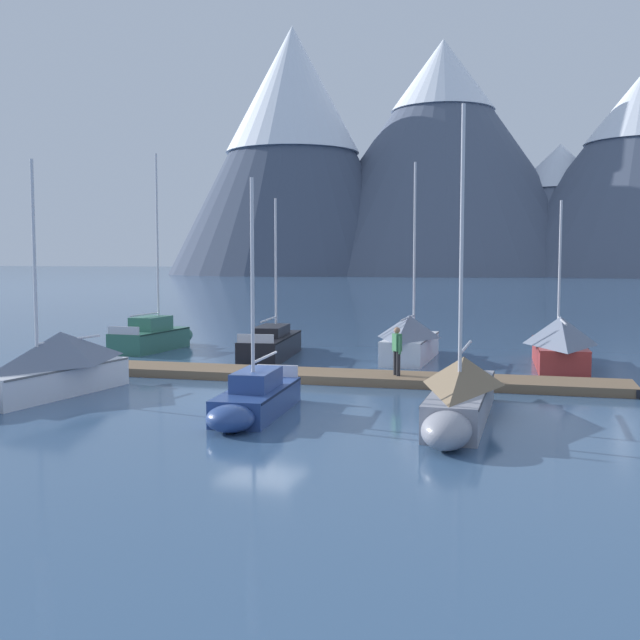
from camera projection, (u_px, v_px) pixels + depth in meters
ground_plane at (261, 398)px, 23.87m from camera, size 700.00×700.00×0.00m
mountain_west_summit at (293, 144)px, 214.89m from camera, size 70.02×70.02×68.92m
mountain_central_massif at (442, 155)px, 219.17m from camera, size 92.08×92.08×66.47m
mountain_shoulder_ridge at (559, 208)px, 213.09m from camera, size 70.89×70.89×35.96m
dock at (303, 375)px, 27.65m from camera, size 22.61×3.42×0.30m
sailboat_nearest_berth at (156, 336)px, 36.74m from camera, size 1.90×5.73×9.33m
sailboat_second_berth at (47, 367)px, 24.15m from camera, size 2.33×7.13×7.38m
sailboat_mid_dock_port at (274, 343)px, 34.16m from camera, size 2.67×7.41×7.04m
sailboat_mid_dock_starboard at (254, 398)px, 21.16m from camera, size 1.93×5.41×6.54m
sailboat_far_berth at (411, 338)px, 32.97m from camera, size 2.03×6.43×8.51m
sailboat_outer_slip at (461, 391)px, 20.55m from camera, size 1.76×7.61×8.31m
sailboat_end_of_dock at (559, 343)px, 30.61m from camera, size 2.44×6.94×6.69m
person_on_dock at (397, 348)px, 26.53m from camera, size 0.40×0.50×1.69m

